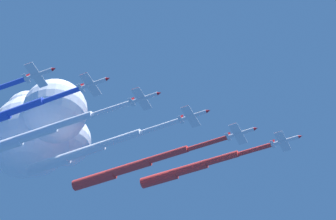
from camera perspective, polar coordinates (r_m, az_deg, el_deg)
jet_lead at (r=228.80m, az=1.72°, el=-4.69°), size 49.69×27.87×3.94m
jet_port_inner at (r=225.32m, az=-3.13°, el=-4.63°), size 57.79×31.37×4.01m
jet_starboard_inner at (r=222.89m, az=-6.80°, el=-3.36°), size 57.84×31.23×3.94m
jet_port_mid at (r=220.67m, az=-10.52°, el=-1.92°), size 56.58×31.74×3.94m
cloud_puff at (r=252.32m, az=-10.26°, el=-1.79°), size 48.62×35.60×30.93m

